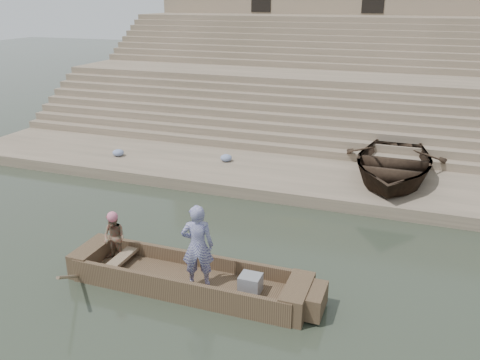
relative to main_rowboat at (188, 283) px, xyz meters
The scene contains 13 objects.
ground 3.28m from the main_rowboat, 10.84° to the right, with size 120.00×120.00×0.00m, color #252E22.
lower_landing 8.06m from the main_rowboat, 66.44° to the left, with size 32.00×4.00×0.40m, color gray.
mid_landing 15.28m from the main_rowboat, 77.79° to the left, with size 32.00×3.00×2.80m, color gray.
upper_landing 22.26m from the main_rowboat, 81.63° to the left, with size 32.00×3.00×5.20m, color gray.
ghat_steps 16.97m from the main_rowboat, 79.00° to the left, with size 32.00×11.00×5.20m.
building_wall 26.65m from the main_rowboat, 82.90° to the left, with size 32.00×5.07×11.20m.
main_rowboat is the anchor object (origin of this frame).
rowboat_trim 0.28m from the main_rowboat, ahead, with size 6.04×2.63×1.88m.
standing_man 1.13m from the main_rowboat, 19.36° to the right, with size 0.70×0.46×1.92m, color navy.
rowing_man 2.13m from the main_rowboat, behind, with size 0.59×0.46×1.21m, color #287957.
television 1.53m from the main_rowboat, ahead, with size 0.46×0.42×0.40m.
beached_rowboat 8.88m from the main_rowboat, 63.91° to the left, with size 3.83×5.36×1.11m, color #2D2116.
cloth_bundles 7.87m from the main_rowboat, 81.45° to the left, with size 18.69×2.04×0.26m.
Camera 1 is at (1.24, -8.17, 6.24)m, focal length 37.14 mm.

